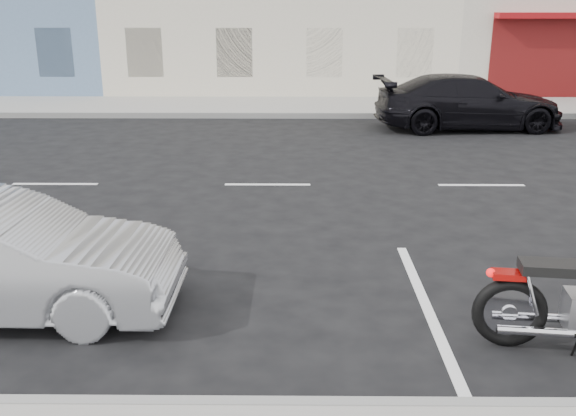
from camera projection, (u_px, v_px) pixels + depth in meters
The scene contains 4 objects.
ground at pixel (374, 185), 11.99m from camera, with size 120.00×120.00×0.00m, color black.
sidewalk_far at pixel (184, 106), 20.28m from camera, with size 80.00×3.40×0.15m, color gray.
curb_far at pixel (174, 115), 18.67m from camera, with size 80.00×0.12×0.16m, color gray.
car_far at pixel (468, 102), 16.97m from camera, with size 1.99×4.90×1.42m, color black.
Camera 1 is at (-1.51, -11.55, 3.33)m, focal length 40.00 mm.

